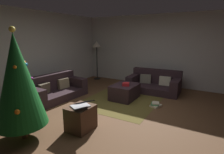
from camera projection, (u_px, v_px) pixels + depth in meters
name	position (u px, v px, depth m)	size (l,w,h in m)	color
ground_plane	(121.00, 115.00, 4.27)	(6.40, 6.40, 0.00)	brown
rear_partition	(31.00, 53.00, 5.53)	(6.40, 0.12, 2.60)	#BCB7B2
corner_partition	(161.00, 51.00, 6.62)	(0.12, 6.40, 2.60)	#B5B0AB
couch_left	(55.00, 90.00, 5.35)	(1.80, 0.96, 0.71)	#2D1E23
couch_right	(154.00, 83.00, 6.06)	(1.01, 1.68, 0.71)	#2D1E23
ottoman	(125.00, 92.00, 5.33)	(0.87, 0.66, 0.43)	#2D1E23
gift_box	(126.00, 84.00, 5.18)	(0.19, 0.19, 0.08)	red
tv_remote	(126.00, 83.00, 5.39)	(0.05, 0.16, 0.02)	black
christmas_tree	(18.00, 81.00, 3.08)	(0.88, 0.88, 1.98)	brown
side_table	(81.00, 118.00, 3.57)	(0.52, 0.44, 0.48)	#4C3323
laptop	(82.00, 105.00, 3.45)	(0.49, 0.52, 0.19)	silver
book_stack	(156.00, 105.00, 4.77)	(0.33, 0.29, 0.11)	beige
corner_lamp	(97.00, 47.00, 7.55)	(0.36, 0.36, 1.61)	black
area_rug	(125.00, 98.00, 5.38)	(2.60, 2.00, 0.01)	brown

